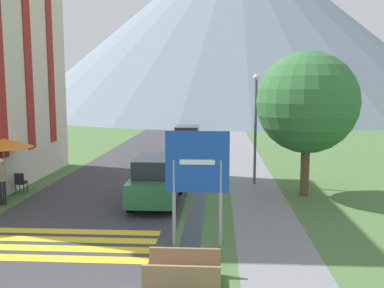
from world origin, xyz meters
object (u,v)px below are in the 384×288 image
streetlamp (256,120)px  person_standing_terrace (1,178)px  parked_car_far (187,139)px  cafe_chair_far_left (20,182)px  cafe_chair_far_right (20,181)px  footbridge (183,274)px  parked_car_near (156,179)px  cafe_umbrella_middle_orange (3,143)px  tree_by_path (307,103)px  road_sign (197,172)px

streetlamp → person_standing_terrace: bearing=-157.2°
parked_car_far → cafe_chair_far_left: 13.68m
streetlamp → cafe_chair_far_right: bearing=-167.5°
cafe_chair_far_right → cafe_chair_far_left: (0.14, -0.29, 0.00)m
footbridge → cafe_chair_far_right: (-7.59, 8.08, 0.29)m
parked_car_near → person_standing_terrace: 5.84m
cafe_chair_far_right → streetlamp: bearing=-12.1°
footbridge → parked_car_far: 20.08m
cafe_umbrella_middle_orange → tree_by_path: size_ratio=0.41×
parked_car_near → cafe_chair_far_left: 5.94m
person_standing_terrace → cafe_chair_far_left: bearing=91.9°
parked_car_far → road_sign: bearing=-85.0°
parked_car_near → cafe_chair_far_left: size_ratio=5.22×
person_standing_terrace → parked_car_near: bearing=6.8°
cafe_chair_far_right → parked_car_near: bearing=-36.2°
person_standing_terrace → tree_by_path: (11.75, 2.23, 2.78)m
road_sign → person_standing_terrace: size_ratio=1.81×
parked_car_far → footbridge: bearing=-86.2°
road_sign → parked_car_near: size_ratio=0.73×
cafe_chair_far_left → tree_by_path: tree_by_path is taller
footbridge → streetlamp: size_ratio=0.34×
road_sign → cafe_chair_far_right: 9.73m
footbridge → cafe_umbrella_middle_orange: size_ratio=0.70×
parked_car_far → cafe_umbrella_middle_orange: (-6.47, -12.81, 1.32)m
cafe_chair_far_right → footbridge: bearing=-71.4°
road_sign → parked_car_far: bearing=95.0°
footbridge → parked_car_far: parked_car_far is taller
road_sign → person_standing_terrace: 8.52m
cafe_chair_far_left → cafe_chair_far_right: bearing=99.9°
parked_car_near → tree_by_path: tree_by_path is taller
person_standing_terrace → streetlamp: 10.87m
cafe_chair_far_right → person_standing_terrace: 1.99m
parked_car_far → tree_by_path: 13.27m
person_standing_terrace → streetlamp: size_ratio=0.36×
parked_car_far → streetlamp: streetlamp is taller
parked_car_near → cafe_chair_far_left: parked_car_near is taller
parked_car_near → cafe_umbrella_middle_orange: cafe_umbrella_middle_orange is taller
parked_car_far → cafe_umbrella_middle_orange: 14.41m
footbridge → parked_car_near: 7.07m
cafe_chair_far_right → tree_by_path: tree_by_path is taller
footbridge → parked_car_near: bearing=103.1°
parked_car_near → streetlamp: 5.72m
cafe_chair_far_left → streetlamp: streetlamp is taller
streetlamp → cafe_umbrella_middle_orange: bearing=-163.3°
parked_car_near → tree_by_path: 6.81m
cafe_chair_far_right → parked_car_far: bearing=37.8°
cafe_chair_far_left → person_standing_terrace: 1.71m
person_standing_terrace → cafe_umbrella_middle_orange: bearing=111.9°
road_sign → parked_car_near: 4.90m
streetlamp → tree_by_path: (1.89, -1.91, 0.84)m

